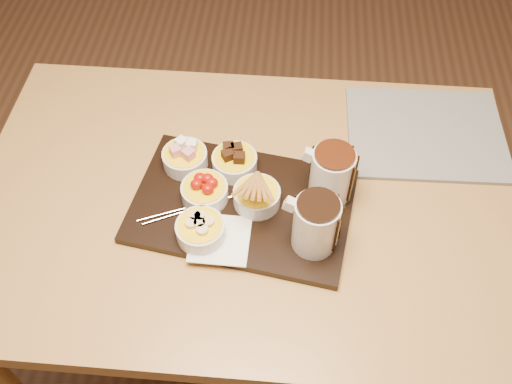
# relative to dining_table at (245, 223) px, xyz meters

# --- Properties ---
(ground) EXTENTS (5.00, 5.00, 0.00)m
(ground) POSITION_rel_dining_table_xyz_m (0.00, 0.00, -0.65)
(ground) COLOR brown
(ground) RESTS_ON ground
(dining_table) EXTENTS (1.20, 0.80, 0.75)m
(dining_table) POSITION_rel_dining_table_xyz_m (0.00, 0.00, 0.00)
(dining_table) COLOR #AE8040
(dining_table) RESTS_ON ground
(serving_board) EXTENTS (0.50, 0.37, 0.02)m
(serving_board) POSITION_rel_dining_table_xyz_m (-0.00, -0.03, 0.11)
(serving_board) COLOR black
(serving_board) RESTS_ON dining_table
(napkin) EXTENTS (0.12, 0.12, 0.00)m
(napkin) POSITION_rel_dining_table_xyz_m (-0.04, -0.12, 0.12)
(napkin) COLOR white
(napkin) RESTS_ON serving_board
(bowl_marshmallows) EXTENTS (0.10, 0.10, 0.04)m
(bowl_marshmallows) POSITION_rel_dining_table_xyz_m (-0.14, 0.07, 0.14)
(bowl_marshmallows) COLOR silver
(bowl_marshmallows) RESTS_ON serving_board
(bowl_cake) EXTENTS (0.10, 0.10, 0.04)m
(bowl_cake) POSITION_rel_dining_table_xyz_m (-0.03, 0.07, 0.14)
(bowl_cake) COLOR silver
(bowl_cake) RESTS_ON serving_board
(bowl_strawberries) EXTENTS (0.10, 0.10, 0.04)m
(bowl_strawberries) POSITION_rel_dining_table_xyz_m (-0.08, -0.02, 0.14)
(bowl_strawberries) COLOR silver
(bowl_strawberries) RESTS_ON serving_board
(bowl_biscotti) EXTENTS (0.10, 0.10, 0.04)m
(bowl_biscotti) POSITION_rel_dining_table_xyz_m (0.03, -0.02, 0.14)
(bowl_biscotti) COLOR silver
(bowl_biscotti) RESTS_ON serving_board
(bowl_bananas) EXTENTS (0.10, 0.10, 0.04)m
(bowl_bananas) POSITION_rel_dining_table_xyz_m (-0.08, -0.12, 0.14)
(bowl_bananas) COLOR silver
(bowl_bananas) RESTS_ON serving_board
(pitcher_dark_chocolate) EXTENTS (0.10, 0.10, 0.12)m
(pitcher_dark_chocolate) POSITION_rel_dining_table_xyz_m (0.15, -0.11, 0.18)
(pitcher_dark_chocolate) COLOR silver
(pitcher_dark_chocolate) RESTS_ON serving_board
(pitcher_milk_chocolate) EXTENTS (0.10, 0.10, 0.12)m
(pitcher_milk_chocolate) POSITION_rel_dining_table_xyz_m (0.18, 0.01, 0.18)
(pitcher_milk_chocolate) COLOR silver
(pitcher_milk_chocolate) RESTS_ON serving_board
(fondue_skewers) EXTENTS (0.13, 0.25, 0.01)m
(fondue_skewers) POSITION_rel_dining_table_xyz_m (-0.10, -0.04, 0.12)
(fondue_skewers) COLOR silver
(fondue_skewers) RESTS_ON serving_board
(newspaper) EXTENTS (0.37, 0.30, 0.01)m
(newspaper) POSITION_rel_dining_table_xyz_m (0.41, 0.22, 0.10)
(newspaper) COLOR beige
(newspaper) RESTS_ON dining_table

